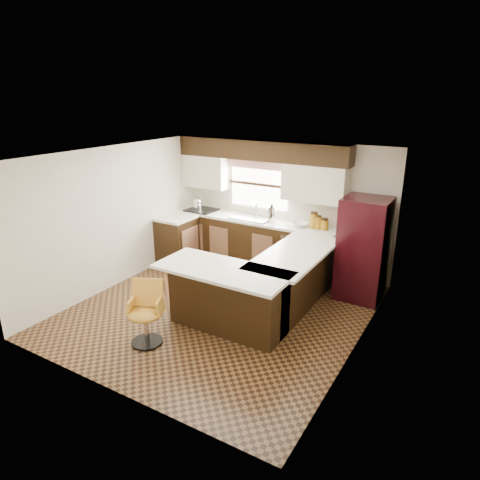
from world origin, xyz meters
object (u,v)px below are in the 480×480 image
Objects in this scene: peninsula_long at (290,282)px; peninsula_return at (228,299)px; refrigerator at (363,249)px; bar_chair at (145,314)px.

peninsula_return is at bearing -118.30° from peninsula_long.
refrigerator reaches higher than bar_chair.
refrigerator reaches higher than peninsula_long.
peninsula_return is 2.39m from refrigerator.
peninsula_long is 2.26m from bar_chair.
bar_chair is (-2.07, -2.85, -0.41)m from refrigerator.
peninsula_return reaches higher than bar_chair.
peninsula_long is 2.26× the size of bar_chair.
peninsula_long is at bearing -130.36° from refrigerator.
peninsula_return is 1.91× the size of bar_chair.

